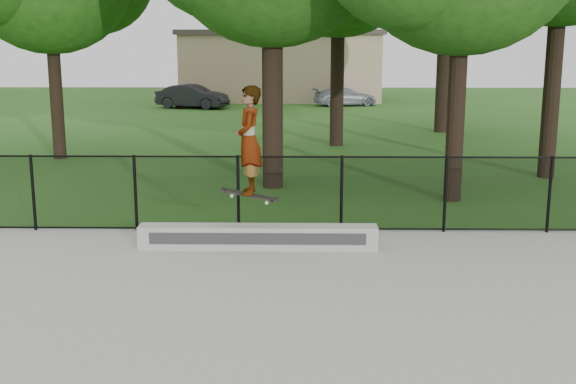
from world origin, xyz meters
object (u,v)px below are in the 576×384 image
grind_ledge (258,237)px  car_c (345,97)px  car_b (192,96)px  car_a (195,96)px  skater_airborne (249,142)px

grind_ledge → car_c: 29.34m
grind_ledge → car_c: size_ratio=1.29×
car_b → car_c: car_b is taller
grind_ledge → car_c: bearing=83.5°
grind_ledge → car_b: (-5.20, 27.44, 0.38)m
car_a → car_c: bearing=-96.1°
grind_ledge → skater_airborne: bearing=-118.0°
car_a → car_b: (-0.04, -0.84, 0.06)m
car_c → skater_airborne: bearing=159.2°
grind_ledge → car_a: size_ratio=1.23×
car_b → skater_airborne: (5.07, -27.68, 1.36)m
car_a → car_b: car_b is taller
car_b → car_a: bearing=15.5°
grind_ledge → car_a: car_a is taller
car_a → car_b: bearing=165.6°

